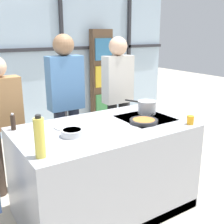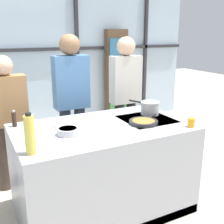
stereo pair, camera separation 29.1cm
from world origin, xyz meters
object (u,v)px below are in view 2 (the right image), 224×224
object	(u,v)px
pepper_grinder	(14,119)
saucepan	(150,108)
spectator_far_left	(8,117)
spectator_center_left	(72,97)
spectator_center_right	(125,92)
frying_pan	(144,122)
mixing_bowl	(68,131)
white_plate	(64,125)
juice_glass_near	(191,123)
oil_bottle	(30,135)

from	to	relation	value
pepper_grinder	saucepan	bearing A→B (deg)	-10.42
spectator_far_left	spectator_center_left	size ratio (longest dim) A/B	0.88
spectator_center_right	pepper_grinder	world-z (taller)	spectator_center_right
pepper_grinder	frying_pan	bearing A→B (deg)	-23.25
spectator_center_left	mixing_bowl	size ratio (longest dim) A/B	9.02
spectator_center_left	pepper_grinder	size ratio (longest dim) A/B	10.74
spectator_center_left	mixing_bowl	distance (m)	1.05
mixing_bowl	spectator_far_left	bearing A→B (deg)	112.35
white_plate	juice_glass_near	bearing A→B (deg)	-28.68
spectator_center_right	mixing_bowl	world-z (taller)	spectator_center_right
saucepan	pepper_grinder	xyz separation A→B (m)	(-1.43, 0.26, -0.00)
spectator_center_left	juice_glass_near	bearing A→B (deg)	120.10
spectator_far_left	mixing_bowl	distance (m)	1.06
spectator_far_left	spectator_center_left	distance (m)	0.80
spectator_center_left	pepper_grinder	distance (m)	0.93
spectator_center_right	oil_bottle	xyz separation A→B (m)	(-1.55, -1.25, 0.06)
pepper_grinder	oil_bottle	bearing A→B (deg)	-89.22
spectator_center_right	juice_glass_near	size ratio (longest dim) A/B	20.26
spectator_center_right	frying_pan	distance (m)	1.09
frying_pan	saucepan	distance (m)	0.35
oil_bottle	mixing_bowl	bearing A→B (deg)	35.38
spectator_center_right	juice_glass_near	distance (m)	1.32
spectator_center_right	mixing_bowl	bearing A→B (deg)	40.01
spectator_center_left	juice_glass_near	xyz separation A→B (m)	(0.77, -1.32, -0.07)
white_plate	saucepan	bearing A→B (deg)	-3.29
spectator_center_left	mixing_bowl	bearing A→B (deg)	68.69
spectator_center_left	spectator_center_right	distance (m)	0.78
frying_pan	spectator_center_left	bearing A→B (deg)	111.77
mixing_bowl	juice_glass_near	xyz separation A→B (m)	(1.15, -0.35, 0.01)
frying_pan	saucepan	world-z (taller)	saucepan
spectator_center_left	oil_bottle	size ratio (longest dim) A/B	5.53
spectator_far_left	mixing_bowl	bearing A→B (deg)	112.35
frying_pan	spectator_far_left	bearing A→B (deg)	139.25
white_plate	oil_bottle	distance (m)	0.70
spectator_center_right	juice_glass_near	xyz separation A→B (m)	(-0.01, -1.32, -0.05)
white_plate	mixing_bowl	distance (m)	0.26
frying_pan	oil_bottle	size ratio (longest dim) A/B	1.45
spectator_center_left	pepper_grinder	bearing A→B (deg)	33.56
spectator_center_left	frying_pan	xyz separation A→B (m)	(0.41, -1.03, -0.10)
spectator_center_left	juice_glass_near	size ratio (longest dim) A/B	20.70
spectator_center_left	white_plate	distance (m)	0.80
frying_pan	mixing_bowl	xyz separation A→B (m)	(-0.79, 0.05, 0.01)
mixing_bowl	oil_bottle	xyz separation A→B (m)	(-0.39, -0.28, 0.12)
frying_pan	oil_bottle	distance (m)	1.21
saucepan	white_plate	xyz separation A→B (m)	(-0.98, 0.06, -0.07)
juice_glass_near	spectator_center_left	bearing A→B (deg)	120.10
frying_pan	pepper_grinder	xyz separation A→B (m)	(-1.19, 0.51, 0.06)
mixing_bowl	oil_bottle	bearing A→B (deg)	-144.62
spectator_far_left	mixing_bowl	size ratio (longest dim) A/B	7.92
spectator_center_right	pepper_grinder	distance (m)	1.64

